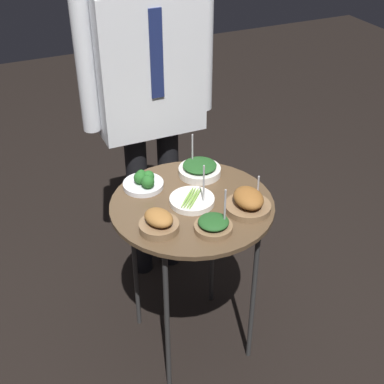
{
  "coord_description": "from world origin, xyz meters",
  "views": [
    {
      "loc": [
        -0.68,
        -1.52,
        1.92
      ],
      "look_at": [
        0.0,
        0.0,
        0.8
      ],
      "focal_mm": 50.0,
      "sensor_mm": 36.0,
      "label": 1
    }
  ],
  "objects_px": {
    "bowl_broccoli_far_rim": "(144,182)",
    "bowl_spinach_back_right": "(214,225)",
    "bowl_roast_mid_left": "(159,223)",
    "bowl_roast_front_right": "(248,202)",
    "waiter_figure": "(148,81)",
    "bowl_asparagus_front_left": "(191,201)",
    "bowl_spinach_near_rim": "(200,169)",
    "serving_cart": "(192,216)"
  },
  "relations": [
    {
      "from": "bowl_broccoli_far_rim",
      "to": "bowl_spinach_near_rim",
      "type": "bearing_deg",
      "value": -0.38
    },
    {
      "from": "bowl_roast_front_right",
      "to": "waiter_figure",
      "type": "distance_m",
      "value": 0.73
    },
    {
      "from": "bowl_roast_mid_left",
      "to": "bowl_broccoli_far_rim",
      "type": "relative_size",
      "value": 0.89
    },
    {
      "from": "bowl_asparagus_front_left",
      "to": "bowl_roast_mid_left",
      "type": "height_order",
      "value": "bowl_asparagus_front_left"
    },
    {
      "from": "bowl_asparagus_front_left",
      "to": "bowl_roast_front_right",
      "type": "xyz_separation_m",
      "value": [
        0.17,
        -0.12,
        0.02
      ]
    },
    {
      "from": "bowl_roast_mid_left",
      "to": "waiter_figure",
      "type": "xyz_separation_m",
      "value": [
        0.21,
        0.65,
        0.25
      ]
    },
    {
      "from": "serving_cart",
      "to": "bowl_roast_mid_left",
      "type": "height_order",
      "value": "bowl_roast_mid_left"
    },
    {
      "from": "bowl_roast_mid_left",
      "to": "bowl_spinach_back_right",
      "type": "xyz_separation_m",
      "value": [
        0.18,
        -0.08,
        -0.01
      ]
    },
    {
      "from": "bowl_broccoli_far_rim",
      "to": "waiter_figure",
      "type": "distance_m",
      "value": 0.48
    },
    {
      "from": "serving_cart",
      "to": "bowl_spinach_near_rim",
      "type": "relative_size",
      "value": 4.35
    },
    {
      "from": "bowl_asparagus_front_left",
      "to": "bowl_roast_mid_left",
      "type": "distance_m",
      "value": 0.2
    },
    {
      "from": "bowl_roast_front_right",
      "to": "bowl_broccoli_far_rim",
      "type": "bearing_deg",
      "value": 134.59
    },
    {
      "from": "bowl_spinach_near_rim",
      "to": "bowl_roast_mid_left",
      "type": "bearing_deg",
      "value": -135.73
    },
    {
      "from": "bowl_roast_mid_left",
      "to": "bowl_broccoli_far_rim",
      "type": "height_order",
      "value": "bowl_roast_mid_left"
    },
    {
      "from": "bowl_roast_mid_left",
      "to": "bowl_roast_front_right",
      "type": "distance_m",
      "value": 0.35
    },
    {
      "from": "bowl_broccoli_far_rim",
      "to": "bowl_spinach_back_right",
      "type": "relative_size",
      "value": 0.95
    },
    {
      "from": "bowl_roast_front_right",
      "to": "bowl_roast_mid_left",
      "type": "bearing_deg",
      "value": 176.26
    },
    {
      "from": "bowl_roast_mid_left",
      "to": "bowl_spinach_back_right",
      "type": "distance_m",
      "value": 0.19
    },
    {
      "from": "bowl_roast_front_right",
      "to": "waiter_figure",
      "type": "xyz_separation_m",
      "value": [
        -0.13,
        0.67,
        0.25
      ]
    },
    {
      "from": "bowl_spinach_back_right",
      "to": "bowl_roast_front_right",
      "type": "xyz_separation_m",
      "value": [
        0.17,
        0.06,
        0.01
      ]
    },
    {
      "from": "bowl_spinach_back_right",
      "to": "waiter_figure",
      "type": "xyz_separation_m",
      "value": [
        0.04,
        0.73,
        0.26
      ]
    },
    {
      "from": "bowl_asparagus_front_left",
      "to": "serving_cart",
      "type": "bearing_deg",
      "value": 46.55
    },
    {
      "from": "serving_cart",
      "to": "bowl_asparagus_front_left",
      "type": "distance_m",
      "value": 0.08
    },
    {
      "from": "bowl_asparagus_front_left",
      "to": "bowl_spinach_back_right",
      "type": "height_order",
      "value": "bowl_asparagus_front_left"
    },
    {
      "from": "bowl_broccoli_far_rim",
      "to": "bowl_spinach_back_right",
      "type": "distance_m",
      "value": 0.38
    },
    {
      "from": "bowl_roast_mid_left",
      "to": "bowl_broccoli_far_rim",
      "type": "bearing_deg",
      "value": 80.83
    },
    {
      "from": "bowl_spinach_back_right",
      "to": "bowl_roast_front_right",
      "type": "bearing_deg",
      "value": 18.51
    },
    {
      "from": "bowl_broccoli_far_rim",
      "to": "waiter_figure",
      "type": "xyz_separation_m",
      "value": [
        0.17,
        0.37,
        0.26
      ]
    },
    {
      "from": "bowl_roast_mid_left",
      "to": "bowl_broccoli_far_rim",
      "type": "distance_m",
      "value": 0.28
    },
    {
      "from": "bowl_spinach_near_rim",
      "to": "bowl_roast_front_right",
      "type": "relative_size",
      "value": 1.01
    },
    {
      "from": "serving_cart",
      "to": "bowl_spinach_near_rim",
      "type": "distance_m",
      "value": 0.23
    },
    {
      "from": "bowl_spinach_back_right",
      "to": "waiter_figure",
      "type": "bearing_deg",
      "value": 87.11
    },
    {
      "from": "bowl_roast_mid_left",
      "to": "bowl_roast_front_right",
      "type": "relative_size",
      "value": 0.83
    },
    {
      "from": "bowl_roast_mid_left",
      "to": "bowl_spinach_near_rim",
      "type": "xyz_separation_m",
      "value": [
        0.29,
        0.28,
        -0.01
      ]
    },
    {
      "from": "bowl_roast_front_right",
      "to": "waiter_figure",
      "type": "bearing_deg",
      "value": 101.17
    },
    {
      "from": "bowl_roast_front_right",
      "to": "bowl_spinach_back_right",
      "type": "bearing_deg",
      "value": -161.49
    },
    {
      "from": "serving_cart",
      "to": "bowl_spinach_back_right",
      "type": "bearing_deg",
      "value": -89.68
    },
    {
      "from": "bowl_roast_mid_left",
      "to": "bowl_spinach_back_right",
      "type": "bearing_deg",
      "value": -24.35
    },
    {
      "from": "bowl_asparagus_front_left",
      "to": "waiter_figure",
      "type": "xyz_separation_m",
      "value": [
        0.04,
        0.55,
        0.27
      ]
    },
    {
      "from": "serving_cart",
      "to": "bowl_spinach_near_rim",
      "type": "height_order",
      "value": "bowl_spinach_near_rim"
    },
    {
      "from": "bowl_roast_mid_left",
      "to": "bowl_spinach_near_rim",
      "type": "bearing_deg",
      "value": 44.27
    },
    {
      "from": "serving_cart",
      "to": "bowl_roast_mid_left",
      "type": "distance_m",
      "value": 0.22
    }
  ]
}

